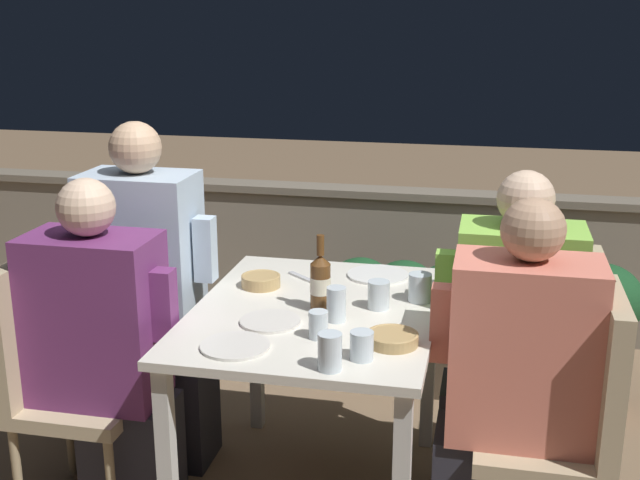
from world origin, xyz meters
TOP-DOWN VIEW (x-y plane):
  - parapet_wall at (0.00, 1.73)m, footprint 9.00×0.18m
  - dining_table at (0.00, 0.00)m, footprint 0.82×1.05m
  - planter_hedge at (0.19, 1.05)m, footprint 0.76×0.47m
  - chair_left_near at (-0.87, -0.20)m, footprint 0.41×0.40m
  - person_purple_stripe at (-0.68, -0.20)m, footprint 0.50×0.26m
  - chair_left_far at (-0.86, 0.16)m, footprint 0.41×0.40m
  - person_blue_shirt at (-0.67, 0.16)m, footprint 0.49×0.26m
  - chair_right_near at (0.85, -0.16)m, footprint 0.41×0.40m
  - person_coral_top at (0.65, -0.16)m, footprint 0.51×0.26m
  - chair_right_far at (0.84, 0.17)m, footprint 0.41×0.40m
  - person_green_blouse at (0.64, 0.17)m, footprint 0.49×0.26m
  - beer_bottle at (0.02, -0.01)m, footprint 0.07×0.07m
  - plate_0 at (-0.11, -0.16)m, footprint 0.20×0.20m
  - plate_1 at (0.16, 0.38)m, footprint 0.23×0.23m
  - plate_2 at (-0.16, -0.37)m, footprint 0.21×0.21m
  - bowl_0 at (-0.24, 0.18)m, footprint 0.14×0.14m
  - bowl_1 at (0.29, -0.24)m, footprint 0.16×0.16m
  - glass_cup_0 at (0.09, -0.09)m, footprint 0.06×0.06m
  - glass_cup_1 at (0.21, 0.05)m, footprint 0.07×0.07m
  - glass_cup_2 at (0.22, -0.37)m, footprint 0.07×0.07m
  - glass_cup_3 at (0.06, -0.24)m, footprint 0.06×0.06m
  - glass_cup_4 at (0.14, -0.46)m, footprint 0.07×0.07m
  - glass_cup_5 at (0.34, 0.15)m, footprint 0.08×0.08m
  - fork_0 at (-0.11, 0.29)m, footprint 0.14×0.12m
  - potted_plant at (1.06, 0.93)m, footprint 0.35×0.35m

SIDE VIEW (x-z plane):
  - planter_hedge at x=0.19m, z-range 0.04..0.63m
  - parapet_wall at x=0.00m, z-range 0.01..0.79m
  - potted_plant at x=1.06m, z-range 0.08..0.76m
  - chair_left_near at x=-0.87m, z-range 0.08..1.01m
  - chair_left_far at x=-0.86m, z-range 0.08..1.01m
  - chair_right_near at x=0.85m, z-range 0.08..1.01m
  - chair_right_far at x=0.84m, z-range 0.08..1.01m
  - person_coral_top at x=0.65m, z-range 0.00..1.20m
  - person_purple_stripe at x=-0.68m, z-range 0.00..1.21m
  - person_green_blouse at x=0.64m, z-range 0.00..1.22m
  - dining_table at x=0.00m, z-range 0.28..1.02m
  - person_blue_shirt at x=-0.67m, z-range 0.00..1.34m
  - fork_0 at x=-0.11m, z-range 0.75..0.75m
  - plate_0 at x=-0.11m, z-range 0.75..0.76m
  - plate_1 at x=0.16m, z-range 0.75..0.76m
  - plate_2 at x=-0.16m, z-range 0.75..0.76m
  - bowl_1 at x=0.29m, z-range 0.75..0.79m
  - bowl_0 at x=-0.24m, z-range 0.75..0.79m
  - glass_cup_2 at x=0.22m, z-range 0.75..0.83m
  - glass_cup_3 at x=0.06m, z-range 0.75..0.83m
  - glass_cup_1 at x=0.21m, z-range 0.75..0.84m
  - glass_cup_5 at x=0.34m, z-range 0.75..0.85m
  - glass_cup_4 at x=0.14m, z-range 0.75..0.86m
  - glass_cup_0 at x=0.09m, z-range 0.75..0.86m
  - beer_bottle at x=0.02m, z-range 0.72..0.98m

